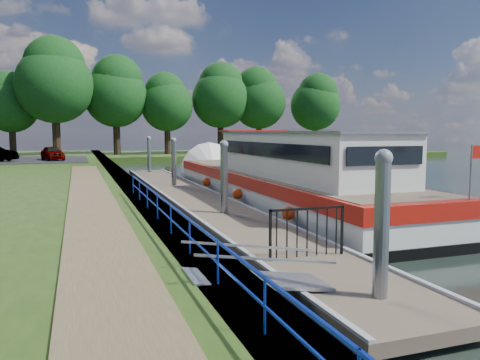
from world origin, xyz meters
name	(u,v)px	position (x,y,z in m)	size (l,w,h in m)	color
ground	(362,309)	(0.00, 0.00, 0.00)	(160.00, 160.00, 0.00)	black
bank_edge	(131,193)	(-2.55, 15.00, 0.39)	(1.10, 90.00, 0.78)	#473D2D
far_bank	(213,155)	(12.00, 52.00, 0.30)	(60.00, 18.00, 0.60)	#253F12
footpath	(94,210)	(-4.40, 8.00, 0.80)	(1.60, 40.00, 0.05)	brown
carpark	(2,160)	(-11.00, 38.00, 0.81)	(14.00, 12.00, 0.06)	black
blue_fence	(179,219)	(-2.75, 3.00, 1.31)	(0.04, 18.04, 0.72)	#0C2DBF
pontoon	(194,201)	(0.00, 13.00, 0.18)	(2.50, 30.00, 0.56)	brown
mooring_piles	(194,176)	(0.00, 13.00, 1.28)	(0.30, 27.30, 3.55)	gray
gangway	(258,278)	(-1.85, 0.50, 0.63)	(2.58, 1.00, 0.92)	#A5A8AD
gate_panel	(307,225)	(0.00, 2.20, 1.15)	(1.85, 0.05, 1.15)	black
barge	(271,179)	(3.60, 12.77, 1.09)	(4.36, 21.15, 4.78)	black
horizon_trees	(105,90)	(-1.61, 48.68, 7.95)	(54.38, 10.03, 12.87)	#332316
car_a	(53,153)	(-6.85, 36.29, 1.45)	(1.44, 3.59, 1.22)	#999999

